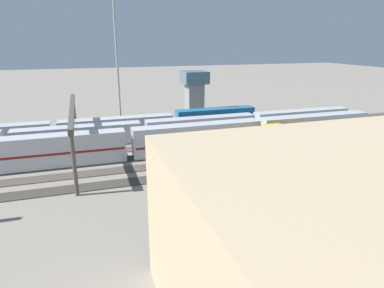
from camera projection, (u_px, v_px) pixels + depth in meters
name	position (u px, v px, depth m)	size (l,w,h in m)	color
ground_plane	(147.00, 152.00, 60.60)	(400.00, 400.00, 0.00)	gray
track_bed_0	(135.00, 134.00, 71.96)	(140.00, 2.80, 0.12)	#4C443D
track_bed_1	(139.00, 141.00, 67.41)	(140.00, 2.80, 0.12)	#4C443D
track_bed_2	(144.00, 148.00, 62.86)	(140.00, 2.80, 0.12)	#4C443D
track_bed_3	(149.00, 156.00, 58.31)	(140.00, 2.80, 0.12)	#3D3833
track_bed_4	(156.00, 166.00, 53.76)	(140.00, 2.80, 0.12)	#4C443D
track_bed_5	(163.00, 178.00, 49.21)	(140.00, 2.80, 0.12)	#3D3833
train_on_track_1	(143.00, 131.00, 67.07)	(95.60, 3.00, 3.80)	silver
train_on_track_0	(46.00, 132.00, 66.28)	(90.60, 3.00, 4.40)	#1E6B9E
train_on_track_4	(288.00, 140.00, 60.18)	(10.00, 3.00, 5.00)	gold
train_on_track_3	(198.00, 138.00, 60.15)	(71.40, 3.06, 5.00)	silver
light_mast_0	(115.00, 33.00, 68.48)	(2.80, 0.70, 32.87)	#9EA0A5
signal_gantry	(73.00, 115.00, 54.93)	(0.70, 30.00, 8.80)	#4C4742
control_tower	(194.00, 91.00, 85.66)	(6.00, 6.00, 11.74)	gray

